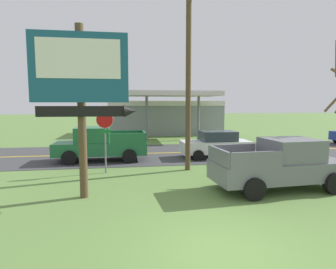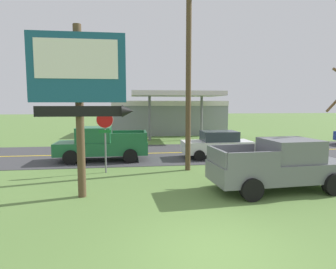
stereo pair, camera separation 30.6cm
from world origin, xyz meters
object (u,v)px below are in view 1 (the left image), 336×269
object	(u,v)px
motel_sign	(82,83)
utility_pole	(188,64)
pickup_grey_parked_on_lawn	(281,165)
gas_station	(164,116)
car_white_near_lane	(216,144)
pickup_green_on_road	(100,144)
stop_sign	(105,131)

from	to	relation	value
motel_sign	utility_pole	size ratio (longest dim) A/B	0.61
utility_pole	pickup_grey_parked_on_lawn	world-z (taller)	utility_pole
gas_station	car_white_near_lane	distance (m)	14.78
gas_station	pickup_green_on_road	size ratio (longest dim) A/B	2.31
motel_sign	gas_station	size ratio (longest dim) A/B	0.50
utility_pole	car_white_near_lane	bearing A→B (deg)	50.98
stop_sign	pickup_green_on_road	distance (m)	3.27
motel_sign	car_white_near_lane	world-z (taller)	motel_sign
stop_sign	pickup_grey_parked_on_lawn	world-z (taller)	stop_sign
utility_pole	gas_station	bearing A→B (deg)	85.78
motel_sign	pickup_green_on_road	xyz separation A→B (m)	(-0.04, 6.76, -3.04)
gas_station	car_white_near_lane	bearing A→B (deg)	-85.58
utility_pole	pickup_grey_parked_on_lawn	bearing A→B (deg)	-52.79
gas_station	pickup_grey_parked_on_lawn	bearing A→B (deg)	-85.92
stop_sign	utility_pole	xyz separation A→B (m)	(4.02, 0.03, 3.17)
pickup_green_on_road	stop_sign	bearing A→B (deg)	-80.55
stop_sign	pickup_green_on_road	size ratio (longest dim) A/B	0.57
pickup_green_on_road	utility_pole	bearing A→B (deg)	-33.65
pickup_grey_parked_on_lawn	car_white_near_lane	xyz separation A→B (m)	(-0.40, 6.76, -0.13)
motel_sign	stop_sign	xyz separation A→B (m)	(0.47, 3.71, -1.98)
utility_pole	gas_station	size ratio (longest dim) A/B	0.82
gas_station	utility_pole	bearing A→B (deg)	-94.22
pickup_grey_parked_on_lawn	pickup_green_on_road	bearing A→B (deg)	137.49
motel_sign	stop_sign	bearing A→B (deg)	82.77
gas_station	car_white_near_lane	xyz separation A→B (m)	(1.14, -14.70, -1.11)
pickup_grey_parked_on_lawn	gas_station	bearing A→B (deg)	94.08
utility_pole	pickup_grey_parked_on_lawn	distance (m)	6.32
motel_sign	gas_station	distance (m)	22.32
car_white_near_lane	pickup_grey_parked_on_lawn	bearing A→B (deg)	-86.65
utility_pole	pickup_green_on_road	xyz separation A→B (m)	(-4.53, 3.02, -4.23)
motel_sign	pickup_grey_parked_on_lawn	world-z (taller)	motel_sign
motel_sign	car_white_near_lane	size ratio (longest dim) A/B	1.42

